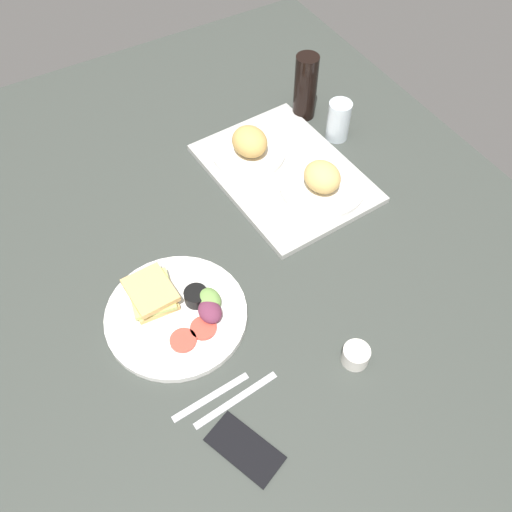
{
  "coord_description": "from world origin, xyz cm",
  "views": [
    {
      "loc": [
        67.22,
        -34.96,
        104.59
      ],
      "look_at": [
        2.0,
        3.0,
        4.0
      ],
      "focal_mm": 39.14,
      "sensor_mm": 36.0,
      "label": 1
    }
  ],
  "objects_px": {
    "plate_with_salad": "(176,310)",
    "knife": "(236,400)",
    "espresso_cup": "(356,355)",
    "cell_phone": "(245,448)",
    "fork": "(211,397)",
    "serving_tray": "(284,173)",
    "bread_plate_far": "(322,182)",
    "bread_plate_near": "(249,147)",
    "drinking_glass": "(339,120)",
    "soda_bottle": "(305,87)"
  },
  "relations": [
    {
      "from": "serving_tray",
      "to": "soda_bottle",
      "type": "bearing_deg",
      "value": 135.56
    },
    {
      "from": "plate_with_salad",
      "to": "fork",
      "type": "distance_m",
      "value": 0.21
    },
    {
      "from": "espresso_cup",
      "to": "serving_tray",
      "type": "bearing_deg",
      "value": 163.31
    },
    {
      "from": "serving_tray",
      "to": "fork",
      "type": "height_order",
      "value": "serving_tray"
    },
    {
      "from": "soda_bottle",
      "to": "cell_phone",
      "type": "height_order",
      "value": "soda_bottle"
    },
    {
      "from": "espresso_cup",
      "to": "plate_with_salad",
      "type": "bearing_deg",
      "value": -136.47
    },
    {
      "from": "knife",
      "to": "cell_phone",
      "type": "relative_size",
      "value": 1.32
    },
    {
      "from": "plate_with_salad",
      "to": "espresso_cup",
      "type": "bearing_deg",
      "value": 43.53
    },
    {
      "from": "drinking_glass",
      "to": "fork",
      "type": "relative_size",
      "value": 0.66
    },
    {
      "from": "serving_tray",
      "to": "bread_plate_near",
      "type": "height_order",
      "value": "bread_plate_near"
    },
    {
      "from": "knife",
      "to": "serving_tray",
      "type": "bearing_deg",
      "value": 44.64
    },
    {
      "from": "serving_tray",
      "to": "soda_bottle",
      "type": "distance_m",
      "value": 0.27
    },
    {
      "from": "serving_tray",
      "to": "bread_plate_near",
      "type": "bearing_deg",
      "value": -152.93
    },
    {
      "from": "bread_plate_near",
      "to": "espresso_cup",
      "type": "relative_size",
      "value": 3.5
    },
    {
      "from": "serving_tray",
      "to": "bread_plate_far",
      "type": "xyz_separation_m",
      "value": [
        0.1,
        0.05,
        0.03
      ]
    },
    {
      "from": "drinking_glass",
      "to": "soda_bottle",
      "type": "xyz_separation_m",
      "value": [
        -0.13,
        -0.03,
        0.04
      ]
    },
    {
      "from": "espresso_cup",
      "to": "fork",
      "type": "relative_size",
      "value": 0.33
    },
    {
      "from": "plate_with_salad",
      "to": "soda_bottle",
      "type": "relative_size",
      "value": 1.62
    },
    {
      "from": "plate_with_salad",
      "to": "cell_phone",
      "type": "height_order",
      "value": "plate_with_salad"
    },
    {
      "from": "cell_phone",
      "to": "bread_plate_far",
      "type": "bearing_deg",
      "value": 112.28
    },
    {
      "from": "drinking_glass",
      "to": "serving_tray",
      "type": "bearing_deg",
      "value": -74.87
    },
    {
      "from": "bread_plate_near",
      "to": "drinking_glass",
      "type": "xyz_separation_m",
      "value": [
        0.04,
        0.26,
        0.01
      ]
    },
    {
      "from": "bread_plate_near",
      "to": "knife",
      "type": "relative_size",
      "value": 1.03
    },
    {
      "from": "serving_tray",
      "to": "bread_plate_far",
      "type": "height_order",
      "value": "bread_plate_far"
    },
    {
      "from": "espresso_cup",
      "to": "knife",
      "type": "height_order",
      "value": "espresso_cup"
    },
    {
      "from": "serving_tray",
      "to": "cell_phone",
      "type": "height_order",
      "value": "serving_tray"
    },
    {
      "from": "soda_bottle",
      "to": "cell_phone",
      "type": "relative_size",
      "value": 1.32
    },
    {
      "from": "serving_tray",
      "to": "bread_plate_far",
      "type": "relative_size",
      "value": 2.07
    },
    {
      "from": "bread_plate_far",
      "to": "plate_with_salad",
      "type": "xyz_separation_m",
      "value": [
        0.14,
        -0.47,
        -0.03
      ]
    },
    {
      "from": "bread_plate_far",
      "to": "drinking_glass",
      "type": "xyz_separation_m",
      "value": [
        -0.16,
        0.16,
        0.01
      ]
    },
    {
      "from": "serving_tray",
      "to": "knife",
      "type": "xyz_separation_m",
      "value": [
        0.48,
        -0.41,
        -0.01
      ]
    },
    {
      "from": "soda_bottle",
      "to": "knife",
      "type": "xyz_separation_m",
      "value": [
        0.66,
        -0.59,
        -0.09
      ]
    },
    {
      "from": "plate_with_salad",
      "to": "cell_phone",
      "type": "relative_size",
      "value": 2.13
    },
    {
      "from": "knife",
      "to": "cell_phone",
      "type": "xyz_separation_m",
      "value": [
        0.09,
        -0.03,
        0.0
      ]
    },
    {
      "from": "bread_plate_near",
      "to": "cell_phone",
      "type": "distance_m",
      "value": 0.78
    },
    {
      "from": "serving_tray",
      "to": "espresso_cup",
      "type": "bearing_deg",
      "value": -16.69
    },
    {
      "from": "plate_with_salad",
      "to": "fork",
      "type": "bearing_deg",
      "value": -6.64
    },
    {
      "from": "fork",
      "to": "plate_with_salad",
      "type": "bearing_deg",
      "value": 80.36
    },
    {
      "from": "plate_with_salad",
      "to": "knife",
      "type": "height_order",
      "value": "plate_with_salad"
    },
    {
      "from": "cell_phone",
      "to": "bread_plate_near",
      "type": "bearing_deg",
      "value": 128.05
    },
    {
      "from": "soda_bottle",
      "to": "espresso_cup",
      "type": "xyz_separation_m",
      "value": [
        0.71,
        -0.34,
        -0.07
      ]
    },
    {
      "from": "bread_plate_near",
      "to": "espresso_cup",
      "type": "distance_m",
      "value": 0.63
    },
    {
      "from": "bread_plate_far",
      "to": "drinking_glass",
      "type": "distance_m",
      "value": 0.23
    },
    {
      "from": "drinking_glass",
      "to": "soda_bottle",
      "type": "distance_m",
      "value": 0.13
    },
    {
      "from": "fork",
      "to": "cell_phone",
      "type": "relative_size",
      "value": 1.18
    },
    {
      "from": "serving_tray",
      "to": "cell_phone",
      "type": "relative_size",
      "value": 3.13
    },
    {
      "from": "bread_plate_near",
      "to": "cell_phone",
      "type": "bearing_deg",
      "value": -30.44
    },
    {
      "from": "cell_phone",
      "to": "drinking_glass",
      "type": "bearing_deg",
      "value": 112.51
    },
    {
      "from": "drinking_glass",
      "to": "fork",
      "type": "xyz_separation_m",
      "value": [
        0.51,
        -0.66,
        -0.05
      ]
    },
    {
      "from": "drinking_glass",
      "to": "fork",
      "type": "bearing_deg",
      "value": -52.41
    }
  ]
}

